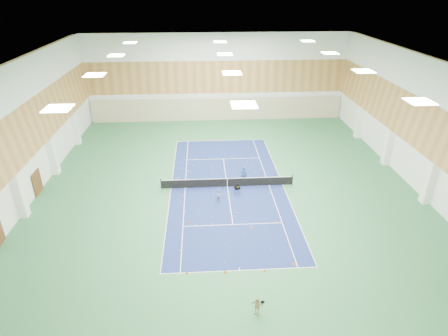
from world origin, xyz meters
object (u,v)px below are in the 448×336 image
object	(u,v)px
coach	(244,175)
child_court	(219,195)
child_apron	(257,306)
tennis_net	(227,182)
ball_cart	(237,190)

from	to	relation	value
coach	child_court	xyz separation A→B (m)	(-2.58, -3.26, -0.31)
child_court	child_apron	xyz separation A→B (m)	(1.56, -13.12, 0.03)
coach	child_apron	xyz separation A→B (m)	(-1.02, -16.39, -0.28)
tennis_net	coach	xyz separation A→B (m)	(1.66, 0.71, 0.35)
coach	ball_cart	size ratio (longest dim) A/B	2.05
child_court	child_apron	distance (m)	13.22
ball_cart	tennis_net	bearing A→B (deg)	104.80
child_apron	child_court	bearing A→B (deg)	120.33
child_apron	ball_cart	size ratio (longest dim) A/B	1.42
tennis_net	child_apron	xyz separation A→B (m)	(0.64, -15.68, 0.07)
coach	child_apron	size ratio (longest dim) A/B	1.45
tennis_net	ball_cart	distance (m)	1.69
child_court	ball_cart	world-z (taller)	child_court
tennis_net	child_apron	world-z (taller)	child_apron
child_court	ball_cart	distance (m)	2.03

